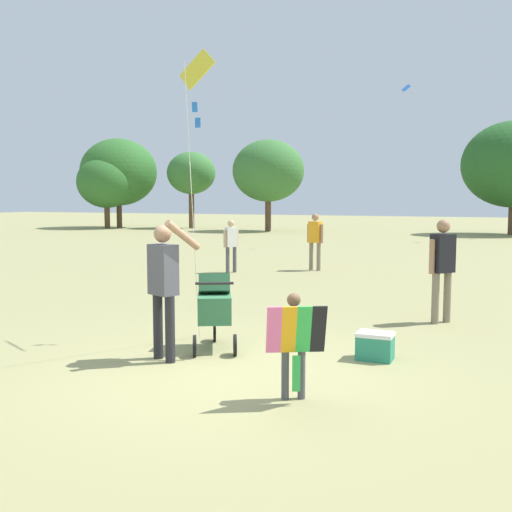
{
  "coord_description": "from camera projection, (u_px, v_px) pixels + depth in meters",
  "views": [
    {
      "loc": [
        3.05,
        -6.26,
        2.04
      ],
      "look_at": [
        0.1,
        0.78,
        1.3
      ],
      "focal_mm": 42.46,
      "sensor_mm": 36.0,
      "label": 1
    }
  ],
  "objects": [
    {
      "name": "ground_plane",
      "position": [
        223.0,
        371.0,
        7.12
      ],
      "size": [
        120.0,
        120.0,
        0.0
      ],
      "primitive_type": "plane",
      "color": "#938E5B"
    },
    {
      "name": "person_red_shirt",
      "position": [
        315.0,
        237.0,
        16.86
      ],
      "size": [
        0.5,
        0.29,
        1.59
      ],
      "color": "#7F705B",
      "rests_on": "ground"
    },
    {
      "name": "treeline_distant",
      "position": [
        365.0,
        169.0,
        35.01
      ],
      "size": [
        46.68,
        7.54,
        6.18
      ],
      "color": "brown",
      "rests_on": "ground"
    },
    {
      "name": "kite_adult_black",
      "position": [
        197.0,
        79.0,
        8.49
      ],
      "size": [
        0.84,
        1.41,
        4.18
      ],
      "color": "yellow",
      "rests_on": "ground"
    },
    {
      "name": "person_sitting_far",
      "position": [
        231.0,
        242.0,
        16.39
      ],
      "size": [
        0.33,
        0.39,
        1.43
      ],
      "color": "#4C4C51",
      "rests_on": "ground"
    },
    {
      "name": "cooler_box",
      "position": [
        375.0,
        346.0,
        7.62
      ],
      "size": [
        0.45,
        0.33,
        0.35
      ],
      "color": "#288466",
      "rests_on": "ground"
    },
    {
      "name": "person_couple_left",
      "position": [
        442.0,
        262.0,
        9.77
      ],
      "size": [
        0.4,
        0.44,
        1.69
      ],
      "color": "#7F705B",
      "rests_on": "ground"
    },
    {
      "name": "stroller",
      "position": [
        214.0,
        304.0,
        8.14
      ],
      "size": [
        0.83,
        1.1,
        1.03
      ],
      "color": "black",
      "rests_on": "ground"
    },
    {
      "name": "person_adult_flyer",
      "position": [
        164.0,
        279.0,
        7.51
      ],
      "size": [
        0.66,
        0.5,
        1.78
      ],
      "color": "#232328",
      "rests_on": "ground"
    },
    {
      "name": "child_with_butterfly_kite",
      "position": [
        294.0,
        336.0,
        6.06
      ],
      "size": [
        0.6,
        0.49,
        1.09
      ],
      "color": "#4C4C51",
      "rests_on": "ground"
    }
  ]
}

